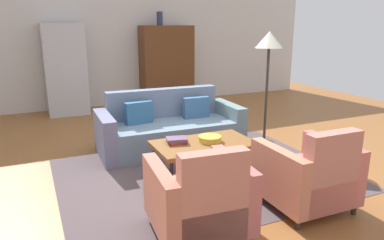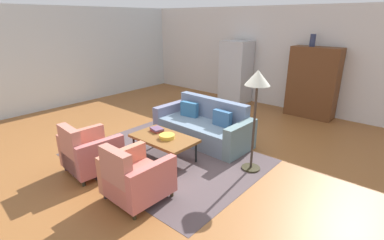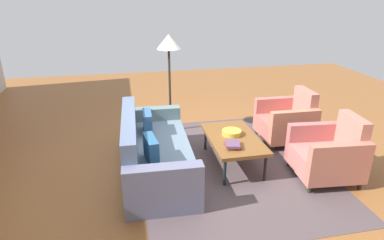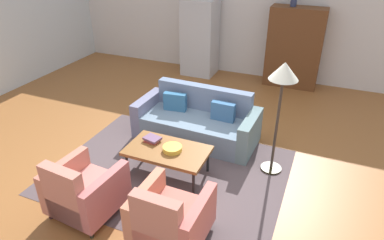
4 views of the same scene
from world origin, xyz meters
The scene contains 9 objects.
ground_plane centered at (0.00, 0.00, 0.00)m, with size 11.79×11.79×0.00m, color brown.
area_rug centered at (-0.13, -0.25, 0.00)m, with size 3.40×2.60×0.01m, color #524447.
couch centered at (-0.13, 0.89, 0.29)m, with size 2.13×0.96×0.86m.
coffee_table centered at (-0.13, -0.30, 0.40)m, with size 1.20×0.70×0.43m.
armchair_left centered at (-0.74, -1.47, 0.34)m, with size 0.86×0.86×0.88m.
armchair_right centered at (0.46, -1.47, 0.34)m, with size 0.81×0.81×0.88m.
fruit_bowl centered at (-0.05, -0.30, 0.47)m, with size 0.28×0.28×0.07m, color gold.
book_stack centered at (-0.44, -0.19, 0.47)m, with size 0.28×0.23×0.07m.
floor_lamp centered at (1.28, 0.41, 1.44)m, with size 0.40×0.40×1.72m.
Camera 3 is at (-4.25, 1.15, 2.43)m, focal length 31.02 mm.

